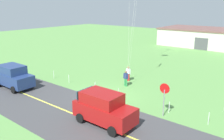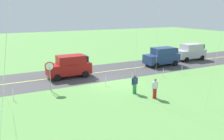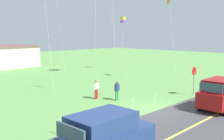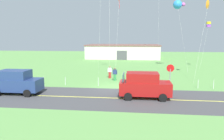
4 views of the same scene
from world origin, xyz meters
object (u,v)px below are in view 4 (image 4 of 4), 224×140
object	(u,v)px
stop_sign	(170,72)
kite_orange_near	(208,5)
kite_yellow_high	(209,24)
person_adult_near	(110,72)
warehouse_distant	(123,51)
car_parked_west_near	(16,82)
kite_green_far	(178,5)
person_adult_companion	(115,74)
car_suv_foreground	(144,85)

from	to	relation	value
stop_sign	kite_orange_near	xyz separation A→B (m)	(5.09, 5.95, 7.39)
kite_yellow_high	kite_orange_near	size ratio (longest dim) A/B	0.80
person_adult_near	warehouse_distant	distance (m)	28.23
car_parked_west_near	kite_orange_near	size ratio (longest dim) A/B	0.45
kite_orange_near	warehouse_distant	bearing A→B (deg)	113.41
kite_yellow_high	kite_green_far	xyz separation A→B (m)	(-5.36, -1.64, 3.04)
kite_green_far	person_adult_companion	bearing A→B (deg)	-130.79
car_parked_west_near	kite_orange_near	bearing A→B (deg)	25.70
kite_orange_near	warehouse_distant	world-z (taller)	kite_orange_near
car_suv_foreground	warehouse_distant	world-z (taller)	warehouse_distant
car_suv_foreground	person_adult_near	world-z (taller)	car_suv_foreground
person_adult_near	person_adult_companion	xyz separation A→B (m)	(0.82, -1.61, 0.00)
kite_yellow_high	kite_orange_near	world-z (taller)	kite_orange_near
car_suv_foreground	kite_yellow_high	bearing A→B (deg)	60.18
stop_sign	kite_orange_near	size ratio (longest dim) A/B	0.26
kite_green_far	warehouse_distant	size ratio (longest dim) A/B	0.61
car_suv_foreground	kite_orange_near	distance (m)	14.70
stop_sign	car_suv_foreground	bearing A→B (deg)	-127.44
car_parked_west_near	kite_orange_near	world-z (taller)	kite_orange_near
person_adult_near	kite_yellow_high	world-z (taller)	kite_yellow_high
stop_sign	person_adult_near	distance (m)	8.70
person_adult_companion	stop_sign	bearing A→B (deg)	-6.23
kite_yellow_high	warehouse_distant	distance (m)	24.05
car_parked_west_near	kite_yellow_high	world-z (taller)	kite_yellow_high
kite_green_far	warehouse_distant	xyz separation A→B (m)	(-9.84, 19.39, -8.68)
kite_yellow_high	stop_sign	bearing A→B (deg)	-117.92
car_parked_west_near	kite_green_far	distance (m)	26.53
kite_green_far	kite_yellow_high	bearing A→B (deg)	16.98
car_parked_west_near	warehouse_distant	xyz separation A→B (m)	(7.68, 37.01, 0.60)
stop_sign	person_adult_near	world-z (taller)	stop_sign
person_adult_near	kite_green_far	distance (m)	16.31
car_suv_foreground	kite_yellow_high	xyz separation A→B (m)	(11.08, 19.32, 6.25)
car_parked_west_near	kite_green_far	size ratio (longest dim) A/B	0.39
stop_sign	kite_green_far	world-z (taller)	kite_green_far
stop_sign	kite_green_far	distance (m)	16.83
car_suv_foreground	person_adult_near	size ratio (longest dim) A/B	2.75
car_parked_west_near	stop_sign	distance (m)	14.95
person_adult_near	person_adult_companion	bearing A→B (deg)	-137.64
kite_yellow_high	kite_orange_near	distance (m)	10.50
stop_sign	kite_yellow_high	xyz separation A→B (m)	(8.35, 15.76, 5.60)
car_parked_west_near	kite_green_far	bearing A→B (deg)	45.16
car_suv_foreground	kite_green_far	distance (m)	20.78
car_parked_west_near	kite_yellow_high	size ratio (longest dim) A/B	0.56
person_adult_companion	kite_yellow_high	xyz separation A→B (m)	(14.37, 12.08, 6.54)
person_adult_near	person_adult_companion	size ratio (longest dim) A/B	1.00
kite_green_far	warehouse_distant	distance (m)	23.42
person_adult_near	kite_orange_near	xyz separation A→B (m)	(11.92, 0.65, 8.33)
car_suv_foreground	kite_green_far	bearing A→B (deg)	72.08
car_parked_west_near	person_adult_companion	bearing A→B (deg)	40.15
car_parked_west_near	stop_sign	bearing A→B (deg)	13.52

